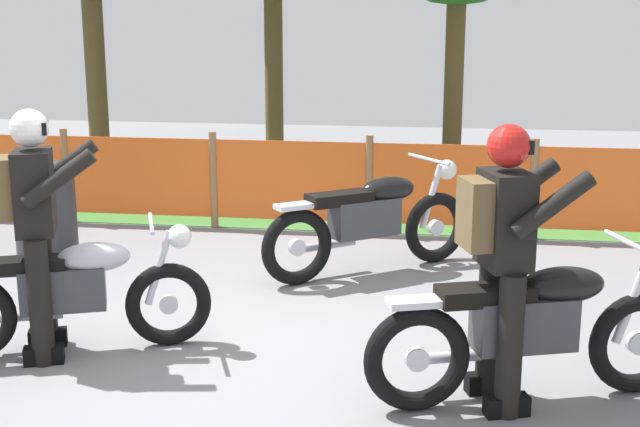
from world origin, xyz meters
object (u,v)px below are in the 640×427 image
at_px(motorcycle_trailing, 73,292).
at_px(rider_lead, 502,251).
at_px(motorcycle_lead, 533,327).
at_px(motorcycle_third, 371,220).
at_px(oil_drum, 45,211).
at_px(rider_trailing, 35,220).

xyz_separation_m(motorcycle_trailing, rider_lead, (2.83, -0.39, 0.51)).
height_order(motorcycle_lead, motorcycle_third, motorcycle_third).
relative_size(motorcycle_lead, rider_lead, 1.17).
bearing_deg(motorcycle_trailing, motorcycle_third, 28.57).
bearing_deg(motorcycle_lead, oil_drum, 130.36).
bearing_deg(rider_lead, oil_drum, 128.36).
height_order(rider_trailing, oil_drum, rider_trailing).
relative_size(motorcycle_lead, motorcycle_trailing, 1.09).
distance_m(motorcycle_lead, oil_drum, 5.04).
relative_size(rider_trailing, oil_drum, 1.92).
bearing_deg(motorcycle_lead, rider_trailing, 156.88).
height_order(motorcycle_lead, oil_drum, motorcycle_lead).
bearing_deg(motorcycle_lead, rider_lead, -179.49).
distance_m(motorcycle_trailing, rider_trailing, 0.55).
distance_m(rider_trailing, oil_drum, 2.63).
bearing_deg(rider_trailing, oil_drum, 94.01).
xyz_separation_m(motorcycle_lead, rider_trailing, (-3.23, 0.24, 0.48)).
bearing_deg(motorcycle_trailing, oil_drum, 98.59).
bearing_deg(rider_trailing, motorcycle_third, 26.72).
bearing_deg(oil_drum, rider_lead, -32.73).
relative_size(motorcycle_third, oil_drum, 2.00).
height_order(motorcycle_trailing, motorcycle_third, motorcycle_third).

